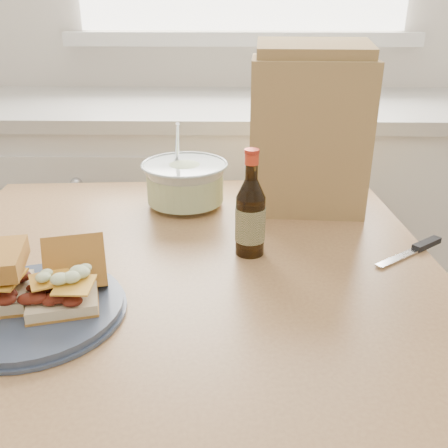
{
  "coord_description": "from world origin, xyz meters",
  "views": [
    {
      "loc": [
        -0.03,
        -0.02,
        1.25
      ],
      "look_at": [
        -0.04,
        0.8,
        0.88
      ],
      "focal_mm": 40.0,
      "sensor_mm": 36.0,
      "label": 1
    }
  ],
  "objects_px": {
    "beer_bottle": "(250,216)",
    "paper_bag": "(308,136)",
    "coleslaw_bowl": "(185,185)",
    "plate": "(35,310)",
    "dining_table": "(184,320)"
  },
  "relations": [
    {
      "from": "beer_bottle",
      "to": "paper_bag",
      "type": "relative_size",
      "value": 0.61
    },
    {
      "from": "coleslaw_bowl",
      "to": "plate",
      "type": "bearing_deg",
      "value": -112.89
    },
    {
      "from": "coleslaw_bowl",
      "to": "paper_bag",
      "type": "distance_m",
      "value": 0.31
    },
    {
      "from": "dining_table",
      "to": "paper_bag",
      "type": "bearing_deg",
      "value": 45.53
    },
    {
      "from": "plate",
      "to": "coleslaw_bowl",
      "type": "distance_m",
      "value": 0.5
    },
    {
      "from": "dining_table",
      "to": "plate",
      "type": "relative_size",
      "value": 3.73
    },
    {
      "from": "dining_table",
      "to": "plate",
      "type": "bearing_deg",
      "value": -147.87
    },
    {
      "from": "paper_bag",
      "to": "beer_bottle",
      "type": "bearing_deg",
      "value": -115.7
    },
    {
      "from": "beer_bottle",
      "to": "paper_bag",
      "type": "bearing_deg",
      "value": 66.35
    },
    {
      "from": "beer_bottle",
      "to": "paper_bag",
      "type": "height_order",
      "value": "paper_bag"
    },
    {
      "from": "beer_bottle",
      "to": "coleslaw_bowl",
      "type": "bearing_deg",
      "value": 126.17
    },
    {
      "from": "dining_table",
      "to": "coleslaw_bowl",
      "type": "distance_m",
      "value": 0.35
    },
    {
      "from": "paper_bag",
      "to": "coleslaw_bowl",
      "type": "bearing_deg",
      "value": -176.47
    },
    {
      "from": "plate",
      "to": "dining_table",
      "type": "bearing_deg",
      "value": 36.1
    },
    {
      "from": "plate",
      "to": "paper_bag",
      "type": "relative_size",
      "value": 0.81
    }
  ]
}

